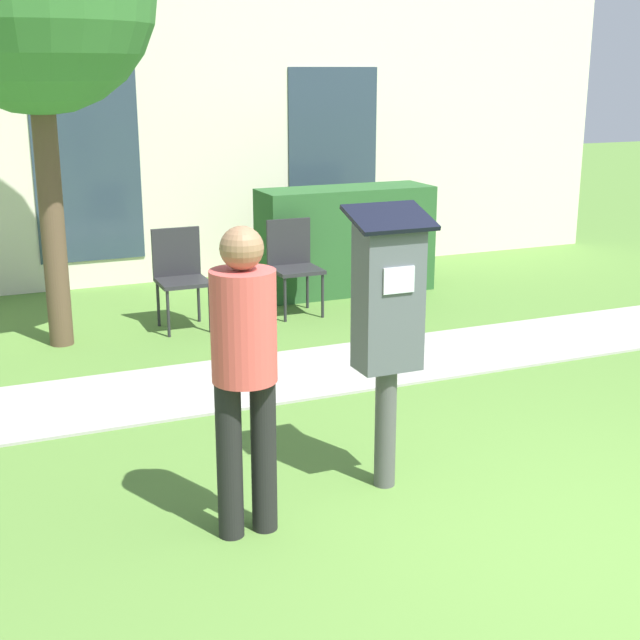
# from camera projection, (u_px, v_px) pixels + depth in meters

# --- Properties ---
(ground_plane) EXTENTS (40.00, 40.00, 0.00)m
(ground_plane) POSITION_uv_depth(u_px,v_px,m) (611.00, 554.00, 4.35)
(ground_plane) COLOR #517A33
(sidewalk) EXTENTS (12.00, 1.10, 0.02)m
(sidewalk) POSITION_uv_depth(u_px,v_px,m) (349.00, 366.00, 7.05)
(sidewalk) COLOR #A3A099
(sidewalk) RESTS_ON ground
(building_facade) EXTENTS (10.00, 0.26, 3.20)m
(building_facade) POSITION_uv_depth(u_px,v_px,m) (213.00, 133.00, 9.83)
(building_facade) COLOR beige
(building_facade) RESTS_ON ground
(parking_meter) EXTENTS (0.44, 0.31, 1.59)m
(parking_meter) POSITION_uv_depth(u_px,v_px,m) (388.00, 312.00, 4.80)
(parking_meter) COLOR #4C4C4C
(parking_meter) RESTS_ON ground
(person_standing) EXTENTS (0.32, 0.32, 1.58)m
(person_standing) POSITION_uv_depth(u_px,v_px,m) (244.00, 359.00, 4.30)
(person_standing) COLOR black
(person_standing) RESTS_ON ground
(outdoor_chair_left) EXTENTS (0.44, 0.44, 0.90)m
(outdoor_chair_left) POSITION_uv_depth(u_px,v_px,m) (180.00, 270.00, 8.03)
(outdoor_chair_left) COLOR #262628
(outdoor_chair_left) RESTS_ON ground
(outdoor_chair_middle) EXTENTS (0.44, 0.44, 0.90)m
(outdoor_chair_middle) POSITION_uv_depth(u_px,v_px,m) (293.00, 259.00, 8.50)
(outdoor_chair_middle) COLOR #262628
(outdoor_chair_middle) RESTS_ON ground
(hedge_row) EXTENTS (1.82, 0.60, 1.10)m
(hedge_row) POSITION_uv_depth(u_px,v_px,m) (345.00, 240.00, 9.32)
(hedge_row) COLOR #285628
(hedge_row) RESTS_ON ground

